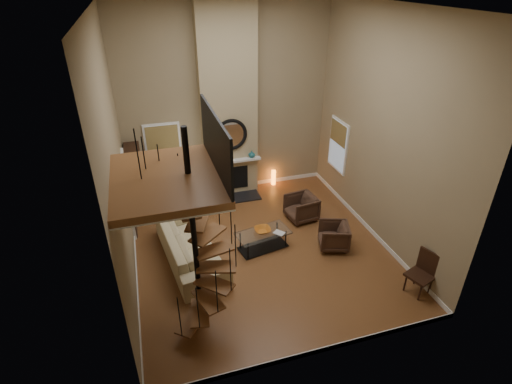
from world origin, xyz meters
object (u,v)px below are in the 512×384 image
object	(u,v)px
floor_lamp	(195,165)
side_chair	(423,271)
armchair_near	(304,207)
accent_lamp	(273,177)
sofa	(190,246)
hutch	(137,180)
coffee_table	(263,238)
armchair_far	(336,236)

from	to	relation	value
floor_lamp	side_chair	size ratio (longest dim) A/B	1.69
armchair_near	accent_lamp	world-z (taller)	armchair_near
sofa	floor_lamp	bearing A→B (deg)	-21.86
hutch	coffee_table	size ratio (longest dim) A/B	1.39
hutch	coffee_table	bearing A→B (deg)	-44.38
sofa	armchair_far	distance (m)	3.57
hutch	accent_lamp	xyz separation A→B (m)	(4.16, 0.32, -0.70)
coffee_table	floor_lamp	size ratio (longest dim) A/B	0.82
armchair_far	side_chair	size ratio (longest dim) A/B	0.70
accent_lamp	armchair_far	bearing A→B (deg)	-83.83
accent_lamp	side_chair	distance (m)	5.67
armchair_far	hutch	bearing A→B (deg)	-107.09
side_chair	armchair_near	bearing A→B (deg)	111.08
hutch	side_chair	distance (m)	7.62
accent_lamp	side_chair	xyz separation A→B (m)	(1.44, -5.48, 0.28)
armchair_far	floor_lamp	size ratio (longest dim) A/B	0.41
sofa	armchair_far	size ratio (longest dim) A/B	3.93
armchair_far	coffee_table	size ratio (longest dim) A/B	0.51
armchair_far	accent_lamp	size ratio (longest dim) A/B	1.46
floor_lamp	armchair_near	bearing A→B (deg)	-25.33
armchair_near	floor_lamp	distance (m)	3.18
hutch	armchair_far	xyz separation A→B (m)	(4.55, -3.28, -0.60)
armchair_far	armchair_near	bearing A→B (deg)	-151.85
sofa	accent_lamp	world-z (taller)	sofa
armchair_far	coffee_table	world-z (taller)	armchair_far
sofa	armchair_far	world-z (taller)	sofa
sofa	floor_lamp	distance (m)	2.46
coffee_table	armchair_far	bearing A→B (deg)	-16.75
armchair_far	floor_lamp	world-z (taller)	floor_lamp
floor_lamp	accent_lamp	size ratio (longest dim) A/B	3.52
side_chair	armchair_far	bearing A→B (deg)	119.19
accent_lamp	side_chair	bearing A→B (deg)	-75.29
coffee_table	sofa	bearing A→B (deg)	177.55
coffee_table	side_chair	world-z (taller)	side_chair
hutch	armchair_near	bearing A→B (deg)	-22.72
coffee_table	floor_lamp	bearing A→B (deg)	118.69
floor_lamp	side_chair	distance (m)	6.19
hutch	floor_lamp	xyz separation A→B (m)	(1.60, -0.52, 0.46)
sofa	side_chair	world-z (taller)	side_chair
sofa	armchair_near	size ratio (longest dim) A/B	3.59
hutch	sofa	bearing A→B (deg)	-68.99
hutch	floor_lamp	bearing A→B (deg)	-18.05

